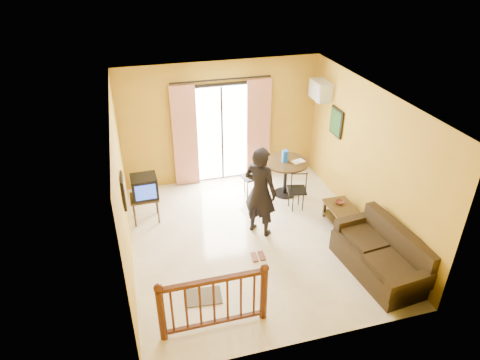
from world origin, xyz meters
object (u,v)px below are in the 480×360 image
object	(u,v)px
television	(144,187)
coffee_table	(343,215)
dining_table	(286,168)
sofa	(382,256)
standing_person	(260,192)

from	to	relation	value
television	coffee_table	xyz separation A→B (m)	(3.72, -1.25, -0.51)
dining_table	sofa	size ratio (longest dim) A/B	0.52
coffee_table	standing_person	xyz separation A→B (m)	(-1.65, 0.27, 0.64)
coffee_table	sofa	distance (m)	1.38
sofa	standing_person	size ratio (longest dim) A/B	1.05
television	standing_person	world-z (taller)	standing_person
television	sofa	xyz separation A→B (m)	(3.73, -2.63, -0.45)
coffee_table	standing_person	size ratio (longest dim) A/B	0.50
television	sofa	world-z (taller)	television
dining_table	television	bearing A→B (deg)	-176.01
coffee_table	dining_table	bearing A→B (deg)	114.79
television	sofa	bearing A→B (deg)	-37.12
coffee_table	sofa	world-z (taller)	sofa
television	coffee_table	bearing A→B (deg)	-20.49
coffee_table	sofa	xyz separation A→B (m)	(0.01, -1.38, 0.06)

